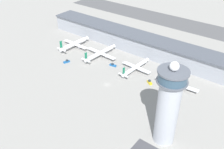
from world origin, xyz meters
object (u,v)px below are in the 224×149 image
(airplane_gate_charlie, at_px, (136,67))
(service_truck_fuel, at_px, (113,65))
(airplane_gate_alpha, at_px, (75,44))
(airplane_gate_bravo, at_px, (101,53))
(service_truck_catering, at_px, (67,62))
(airplane_gate_delta, at_px, (176,84))
(control_tower, at_px, (168,105))
(service_truck_baggage, at_px, (150,82))

(airplane_gate_charlie, height_order, service_truck_fuel, airplane_gate_charlie)
(airplane_gate_alpha, bearing_deg, airplane_gate_bravo, 1.10)
(service_truck_catering, bearing_deg, airplane_gate_bravo, 55.73)
(airplane_gate_delta, bearing_deg, airplane_gate_bravo, 178.30)
(control_tower, distance_m, airplane_gate_delta, 65.21)
(airplane_gate_charlie, bearing_deg, airplane_gate_delta, -2.47)
(airplane_gate_alpha, relative_size, service_truck_catering, 5.88)
(service_truck_fuel, height_order, service_truck_baggage, service_truck_baggage)
(airplane_gate_charlie, bearing_deg, service_truck_baggage, -25.54)
(airplane_gate_charlie, xyz_separation_m, service_truck_fuel, (-22.35, -5.76, -3.18))
(airplane_gate_alpha, relative_size, airplane_gate_delta, 0.85)
(airplane_gate_alpha, bearing_deg, service_truck_catering, -59.97)
(airplane_gate_alpha, height_order, service_truck_baggage, airplane_gate_alpha)
(service_truck_catering, height_order, service_truck_fuel, service_truck_catering)
(control_tower, bearing_deg, service_truck_catering, 165.64)
(airplane_gate_alpha, relative_size, airplane_gate_bravo, 0.92)
(service_truck_catering, xyz_separation_m, service_truck_fuel, (40.37, 22.33, -0.05))
(control_tower, relative_size, airplane_gate_bravo, 1.36)
(airplane_gate_delta, relative_size, service_truck_baggage, 7.59)
(control_tower, xyz_separation_m, service_truck_fuel, (-81.89, 53.63, -27.45))
(airplane_gate_alpha, xyz_separation_m, airplane_gate_charlie, (78.98, -0.04, -0.57))
(airplane_gate_bravo, height_order, service_truck_fuel, airplane_gate_bravo)
(airplane_gate_bravo, bearing_deg, airplane_gate_charlie, -0.96)
(airplane_gate_bravo, bearing_deg, control_tower, -30.36)
(service_truck_fuel, bearing_deg, airplane_gate_alpha, 174.16)
(airplane_gate_alpha, xyz_separation_m, service_truck_fuel, (56.63, -5.79, -3.75))
(airplane_gate_charlie, xyz_separation_m, airplane_gate_delta, (41.35, -1.78, -0.27))
(airplane_gate_bravo, distance_m, service_truck_baggage, 64.58)
(control_tower, relative_size, service_truck_catering, 8.68)
(airplane_gate_alpha, height_order, airplane_gate_charlie, airplane_gate_alpha)
(control_tower, height_order, airplane_gate_alpha, control_tower)
(service_truck_catering, relative_size, service_truck_baggage, 1.10)
(airplane_gate_bravo, height_order, airplane_gate_delta, airplane_gate_bravo)
(airplane_gate_delta, relative_size, service_truck_fuel, 6.56)
(airplane_gate_alpha, distance_m, airplane_gate_delta, 120.35)
(airplane_gate_delta, bearing_deg, service_truck_baggage, -158.93)
(airplane_gate_alpha, bearing_deg, service_truck_fuel, -5.84)
(airplane_gate_alpha, bearing_deg, airplane_gate_delta, -0.87)
(airplane_gate_delta, xyz_separation_m, service_truck_fuel, (-63.70, -3.98, -2.91))
(airplane_gate_bravo, xyz_separation_m, service_truck_baggage, (63.61, -10.53, -3.60))
(airplane_gate_charlie, bearing_deg, service_truck_catering, -155.87)
(airplane_gate_delta, bearing_deg, service_truck_fuel, -176.43)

